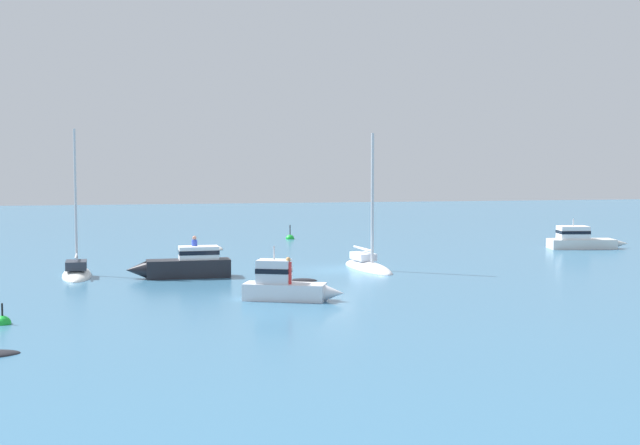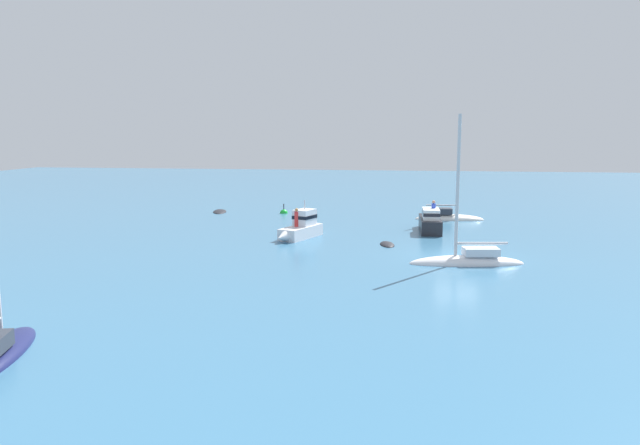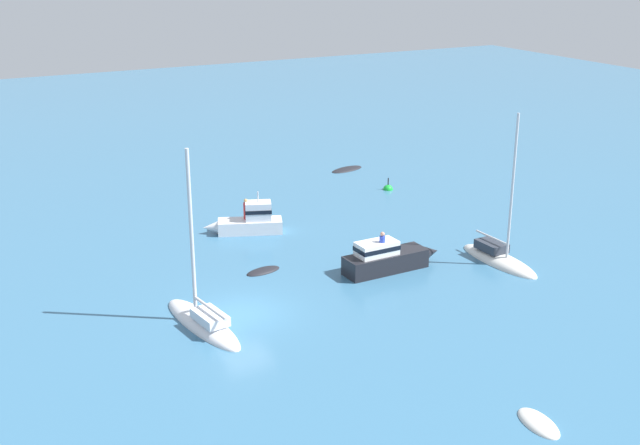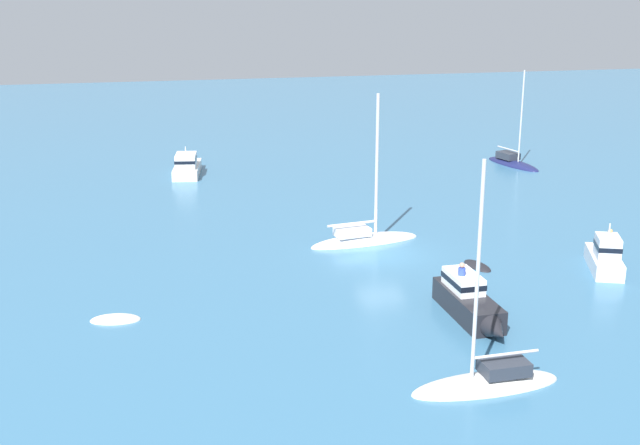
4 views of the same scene
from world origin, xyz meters
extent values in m
plane|color=teal|center=(0.00, 0.00, 0.00)|extent=(160.00, 160.00, 0.00)
ellipsoid|color=silver|center=(-13.80, -6.04, 0.00)|extent=(2.29, 1.32, 0.50)
cube|color=silver|center=(-9.01, 21.03, 0.36)|extent=(2.52, 5.08, 0.72)
cone|color=silver|center=(-8.58, 23.98, 0.36)|extent=(0.89, 1.31, 0.72)
cube|color=white|center=(-9.11, 20.37, 1.21)|extent=(1.77, 2.36, 0.98)
cube|color=black|center=(-9.11, 20.37, 1.26)|extent=(1.81, 2.40, 0.24)
cylinder|color=silver|center=(-9.11, 20.37, 1.98)|extent=(0.08, 0.08, 0.55)
cube|color=black|center=(1.32, -8.83, 0.51)|extent=(1.59, 4.76, 1.03)
cone|color=black|center=(1.40, -11.73, 0.51)|extent=(1.06, 1.21, 1.03)
cube|color=white|center=(1.30, -8.24, 1.41)|extent=(1.23, 2.27, 0.75)
cube|color=black|center=(1.30, -8.24, 1.44)|extent=(1.27, 2.31, 0.24)
cylinder|color=blue|center=(1.11, -8.46, 1.58)|extent=(0.32, 0.32, 1.09)
sphere|color=tan|center=(1.11, -8.46, 2.24)|extent=(0.24, 0.24, 0.24)
ellipsoid|color=#191E4C|center=(16.38, 18.76, 0.00)|extent=(3.04, 5.91, 0.75)
cube|color=#2D333D|center=(16.21, 19.42, 0.64)|extent=(1.54, 1.94, 0.52)
cylinder|color=silver|center=(16.53, 18.21, 3.93)|extent=(0.12, 0.12, 7.11)
cylinder|color=silver|center=(16.20, 19.44, 1.15)|extent=(0.76, 2.50, 0.10)
ellipsoid|color=silver|center=(-0.53, -15.13, 0.00)|extent=(5.79, 1.87, 0.95)
cube|color=#2D333D|center=(0.15, -15.10, 0.72)|extent=(1.76, 1.22, 0.49)
cylinder|color=silver|center=(-1.11, -15.15, 4.48)|extent=(0.14, 0.14, 8.02)
cylinder|color=silver|center=(0.18, -15.10, 1.22)|extent=(2.58, 0.22, 0.11)
ellipsoid|color=white|center=(-0.33, 2.19, 0.00)|extent=(6.60, 2.45, 0.97)
cube|color=silver|center=(-1.09, 2.08, 0.71)|extent=(2.07, 1.34, 0.44)
cylinder|color=silver|center=(0.31, 2.28, 4.40)|extent=(0.18, 0.18, 7.82)
cylinder|color=silver|center=(-1.12, 2.07, 1.18)|extent=(2.89, 0.57, 0.15)
ellipsoid|color=black|center=(4.28, -2.90, 0.00)|extent=(1.29, 2.20, 0.34)
cube|color=white|center=(10.36, -4.71, 0.41)|extent=(2.69, 4.13, 0.81)
cone|color=white|center=(11.22, -2.49, 0.41)|extent=(1.11, 1.20, 0.81)
cube|color=silver|center=(10.17, -5.20, 1.38)|extent=(1.59, 1.86, 1.13)
cube|color=black|center=(10.17, -5.20, 1.43)|extent=(1.65, 1.91, 0.24)
cylinder|color=silver|center=(10.17, -5.20, 2.27)|extent=(0.08, 0.08, 0.66)
cylinder|color=red|center=(10.62, -4.58, 1.34)|extent=(0.32, 0.32, 1.05)
sphere|color=tan|center=(10.62, -4.58, 1.98)|extent=(0.24, 0.24, 0.24)
camera|label=1|loc=(51.87, -11.38, 6.82)|focal=49.59mm
camera|label=2|loc=(3.08, 35.80, 7.33)|focal=33.53mm
camera|label=3|loc=(-32.64, 12.90, 16.75)|focal=44.98mm
camera|label=4|loc=(-12.19, -40.15, 14.33)|focal=46.23mm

